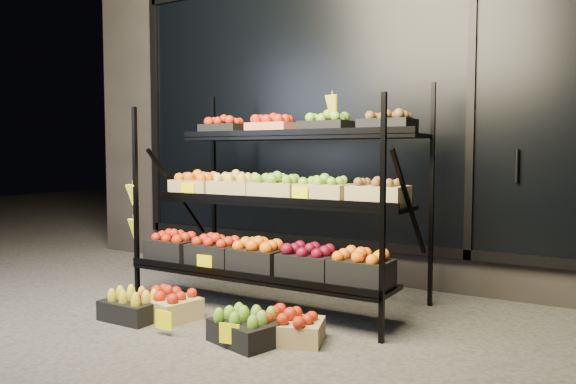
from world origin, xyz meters
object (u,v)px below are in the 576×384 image
Objects in this scene: floor_crate_left at (168,304)px; floor_crate_midright at (290,327)px; floor_crate_midleft at (133,306)px; display_rack at (274,200)px.

floor_crate_left is 0.99m from floor_crate_midright.
floor_crate_left is 0.24m from floor_crate_midleft.
floor_crate_midright is (0.55, -0.69, -0.69)m from display_rack.
floor_crate_midright is at bearing -51.14° from display_rack.
floor_crate_left reaches higher than floor_crate_midright.
floor_crate_left is 1.03× the size of floor_crate_midright.
floor_crate_left is at bearing -122.10° from display_rack.
display_rack is 4.63× the size of floor_crate_left.
display_rack is at bearing 110.19° from floor_crate_midright.
display_rack is 1.12m from floor_crate_midright.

